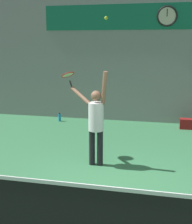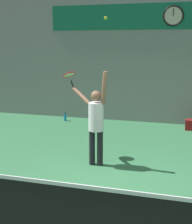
% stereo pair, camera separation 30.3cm
% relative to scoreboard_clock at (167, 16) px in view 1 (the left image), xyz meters
% --- Properties ---
extents(ground_plane, '(18.00, 18.00, 0.00)m').
position_rel_scoreboard_clock_xyz_m(ground_plane, '(-0.78, -5.51, -3.49)').
color(ground_plane, '#387A4C').
extents(back_wall, '(18.00, 0.10, 5.00)m').
position_rel_scoreboard_clock_xyz_m(back_wall, '(-0.78, 0.08, -0.99)').
color(back_wall, gray).
rests_on(back_wall, ground_plane).
extents(sponsor_banner, '(6.59, 0.02, 0.82)m').
position_rel_scoreboard_clock_xyz_m(sponsor_banner, '(-0.78, 0.02, -0.00)').
color(sponsor_banner, '#146B4C').
extents(scoreboard_clock, '(0.65, 0.06, 0.65)m').
position_rel_scoreboard_clock_xyz_m(scoreboard_clock, '(0.00, 0.00, 0.00)').
color(scoreboard_clock, beige).
extents(court_net, '(7.68, 0.07, 1.06)m').
position_rel_scoreboard_clock_xyz_m(court_net, '(-0.78, -7.09, -2.99)').
color(court_net, '#333333').
rests_on(court_net, ground_plane).
extents(tennis_player, '(0.97, 0.62, 2.09)m').
position_rel_scoreboard_clock_xyz_m(tennis_player, '(-1.37, -4.14, -2.46)').
color(tennis_player, black).
rests_on(tennis_player, ground_plane).
extents(tennis_racket, '(0.42, 0.43, 0.39)m').
position_rel_scoreboard_clock_xyz_m(tennis_racket, '(-2.14, -3.65, -1.57)').
color(tennis_racket, black).
extents(tennis_ball, '(0.07, 0.07, 0.07)m').
position_rel_scoreboard_clock_xyz_m(tennis_ball, '(-1.14, -4.25, -0.36)').
color(tennis_ball, '#CCDB2D').
extents(water_bottle, '(0.09, 0.09, 0.30)m').
position_rel_scoreboard_clock_xyz_m(water_bottle, '(-3.48, -0.54, -3.36)').
color(water_bottle, '#198CCC').
rests_on(water_bottle, ground_plane).
extents(equipment_bag, '(0.72, 0.27, 0.32)m').
position_rel_scoreboard_clock_xyz_m(equipment_bag, '(0.92, -0.59, -3.33)').
color(equipment_bag, maroon).
rests_on(equipment_bag, ground_plane).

